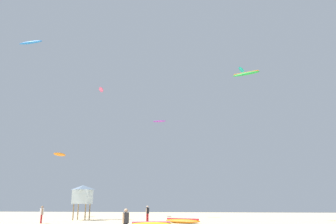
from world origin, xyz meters
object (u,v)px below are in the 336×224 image
(person_left, at_px, (42,213))
(kite_aloft_1, at_px, (60,154))
(kite_aloft_6, at_px, (101,90))
(kite_aloft_3, at_px, (31,42))
(kite_grounded_far, at_px, (183,221))
(person_foreground, at_px, (126,221))
(kite_aloft_2, at_px, (241,70))
(person_midground, at_px, (147,212))
(kite_grounded_mid, at_px, (151,224))
(kite_aloft_5, at_px, (246,74))
(lifeguard_tower, at_px, (83,194))
(kite_aloft_4, at_px, (159,121))

(person_left, bearing_deg, kite_aloft_1, -103.64)
(kite_aloft_1, height_order, kite_aloft_6, kite_aloft_6)
(kite_aloft_3, distance_m, kite_aloft_6, 13.66)
(kite_grounded_far, height_order, kite_aloft_3, kite_aloft_3)
(person_foreground, xyz_separation_m, person_left, (-11.98, 13.08, 0.01))
(kite_aloft_2, bearing_deg, kite_aloft_6, 174.41)
(person_midground, xyz_separation_m, kite_aloft_6, (-10.74, 13.25, 19.83))
(kite_grounded_mid, distance_m, kite_aloft_3, 33.48)
(kite_aloft_3, xyz_separation_m, kite_aloft_5, (30.54, -0.33, -6.44))
(person_midground, distance_m, kite_aloft_3, 29.96)
(kite_aloft_2, bearing_deg, kite_grounded_mid, -119.52)
(person_foreground, xyz_separation_m, kite_aloft_3, (-19.99, 20.67, 23.71))
(person_foreground, bearing_deg, person_midground, -56.87)
(person_midground, relative_size, lifeguard_tower, 0.41)
(person_foreground, relative_size, kite_aloft_4, 0.80)
(kite_grounded_mid, bearing_deg, kite_aloft_1, 133.03)
(kite_aloft_3, bearing_deg, kite_aloft_4, 22.82)
(person_left, relative_size, kite_aloft_4, 0.81)
(person_left, xyz_separation_m, kite_aloft_1, (-5.76, 15.59, 8.33))
(person_midground, xyz_separation_m, person_left, (-10.15, -5.13, 0.01))
(kite_aloft_4, bearing_deg, kite_aloft_1, 178.52)
(kite_grounded_mid, height_order, kite_aloft_3, kite_aloft_3)
(person_midground, bearing_deg, kite_aloft_2, 65.04)
(kite_aloft_2, height_order, kite_aloft_5, kite_aloft_2)
(person_midground, distance_m, person_left, 11.37)
(kite_aloft_2, bearing_deg, person_midground, -139.65)
(kite_aloft_1, relative_size, kite_aloft_3, 0.71)
(person_left, xyz_separation_m, kite_grounded_far, (14.40, 1.88, -0.77))
(kite_aloft_1, bearing_deg, kite_grounded_far, -34.23)
(kite_aloft_1, bearing_deg, kite_aloft_5, -16.41)
(kite_aloft_5, bearing_deg, kite_grounded_far, -146.49)
(kite_aloft_5, bearing_deg, kite_aloft_2, 86.79)
(lifeguard_tower, height_order, kite_aloft_3, kite_aloft_3)
(lifeguard_tower, distance_m, kite_aloft_3, 23.73)
(kite_grounded_far, xyz_separation_m, lifeguard_tower, (-12.73, 4.99, 2.82))
(kite_grounded_mid, height_order, kite_aloft_1, kite_aloft_1)
(kite_aloft_3, bearing_deg, kite_grounded_mid, -28.83)
(person_left, relative_size, kite_aloft_2, 0.66)
(kite_grounded_mid, xyz_separation_m, kite_aloft_2, (11.03, 19.49, 22.23))
(kite_aloft_5, bearing_deg, person_midground, -170.25)
(kite_grounded_mid, xyz_separation_m, kite_aloft_6, (-12.58, 21.80, 20.61))
(person_foreground, relative_size, person_midground, 1.00)
(kite_grounded_mid, relative_size, kite_aloft_5, 1.05)
(person_midground, distance_m, kite_aloft_4, 16.56)
(kite_aloft_2, distance_m, kite_aloft_4, 15.44)
(person_left, relative_size, lifeguard_tower, 0.42)
(person_foreground, bearing_deg, kite_grounded_far, -71.80)
(person_midground, relative_size, kite_aloft_2, 0.66)
(kite_aloft_2, height_order, kite_aloft_6, kite_aloft_2)
(person_foreground, bearing_deg, kite_aloft_3, -18.56)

